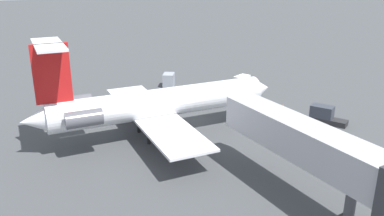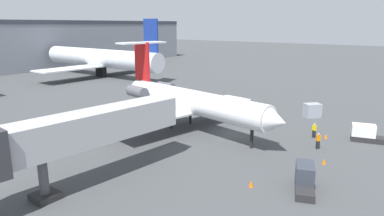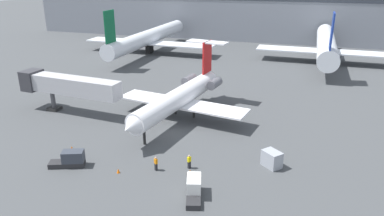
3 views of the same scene
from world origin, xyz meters
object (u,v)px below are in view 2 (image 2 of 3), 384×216
(jet_bridge, at_px, (74,133))
(traffic_cone_mid, at_px, (251,184))
(regional_jet, at_px, (188,100))
(ground_crew_loader, at_px, (314,130))
(traffic_cone_far, at_px, (324,161))
(cargo_container_uld, at_px, (312,110))
(baggage_tug_lead, at_px, (305,179))
(baggage_tug_trailing, at_px, (367,134))
(traffic_cone_near, at_px, (326,136))
(parked_airliner_west_mid, at_px, (101,58))
(ground_crew_marshaller, at_px, (318,141))

(jet_bridge, xyz_separation_m, traffic_cone_mid, (8.40, -10.94, -4.28))
(regional_jet, xyz_separation_m, traffic_cone_mid, (-9.70, -14.01, -3.30))
(ground_crew_loader, distance_m, traffic_cone_far, 8.03)
(cargo_container_uld, distance_m, traffic_cone_mid, 24.70)
(baggage_tug_lead, height_order, cargo_container_uld, cargo_container_uld)
(regional_jet, height_order, baggage_tug_trailing, regional_jet)
(traffic_cone_near, distance_m, parked_airliner_west_mid, 61.22)
(ground_crew_marshaller, relative_size, ground_crew_loader, 1.00)
(baggage_tug_lead, bearing_deg, jet_bridge, 126.63)
(traffic_cone_far, bearing_deg, ground_crew_loader, 25.04)
(regional_jet, distance_m, baggage_tug_trailing, 20.66)
(traffic_cone_mid, bearing_deg, traffic_cone_near, -3.62)
(cargo_container_uld, bearing_deg, regional_jet, 144.42)
(ground_crew_marshaller, relative_size, traffic_cone_mid, 3.07)
(baggage_tug_trailing, relative_size, cargo_container_uld, 1.62)
(ground_crew_marshaller, bearing_deg, baggage_tug_lead, -167.86)
(cargo_container_uld, bearing_deg, baggage_tug_lead, -162.64)
(traffic_cone_mid, bearing_deg, traffic_cone_far, -21.08)
(traffic_cone_mid, xyz_separation_m, parked_airliner_west_mid, (31.47, 58.08, 4.21))
(traffic_cone_mid, bearing_deg, baggage_tug_lead, -56.29)
(baggage_tug_lead, bearing_deg, parked_airliner_west_mid, 64.64)
(jet_bridge, height_order, ground_crew_marshaller, jet_bridge)
(ground_crew_loader, bearing_deg, ground_crew_marshaller, -155.71)
(traffic_cone_near, bearing_deg, ground_crew_loader, 112.03)
(traffic_cone_far, bearing_deg, ground_crew_marshaller, 25.71)
(traffic_cone_far, bearing_deg, parked_airliner_west_mid, 69.25)
(jet_bridge, relative_size, ground_crew_loader, 10.42)
(jet_bridge, relative_size, baggage_tug_trailing, 4.16)
(traffic_cone_mid, height_order, parked_airliner_west_mid, parked_airliner_west_mid)
(jet_bridge, height_order, baggage_tug_lead, jet_bridge)
(baggage_tug_trailing, height_order, cargo_container_uld, cargo_container_uld)
(jet_bridge, bearing_deg, ground_crew_marshaller, -30.99)
(cargo_container_uld, bearing_deg, ground_crew_loader, -159.93)
(ground_crew_loader, relative_size, baggage_tug_lead, 0.40)
(regional_jet, relative_size, baggage_tug_lead, 6.23)
(baggage_tug_trailing, bearing_deg, cargo_container_uld, 50.77)
(jet_bridge, xyz_separation_m, ground_crew_marshaller, (20.46, -12.29, -3.70))
(traffic_cone_far, bearing_deg, traffic_cone_near, 15.67)
(ground_crew_loader, bearing_deg, regional_jet, 112.84)
(regional_jet, relative_size, traffic_cone_far, 48.01)
(regional_jet, relative_size, baggage_tug_trailing, 6.24)
(traffic_cone_mid, distance_m, traffic_cone_far, 8.86)
(ground_crew_loader, bearing_deg, baggage_tug_trailing, -67.21)
(ground_crew_loader, xyz_separation_m, parked_airliner_west_mid, (15.96, 57.87, 3.63))
(baggage_tug_lead, distance_m, traffic_cone_near, 13.93)
(regional_jet, distance_m, parked_airliner_west_mid, 49.16)
(ground_crew_marshaller, bearing_deg, traffic_cone_near, 4.95)
(baggage_tug_trailing, height_order, parked_airliner_west_mid, parked_airliner_west_mid)
(traffic_cone_far, relative_size, parked_airliner_west_mid, 0.01)
(traffic_cone_mid, bearing_deg, cargo_container_uld, 8.07)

